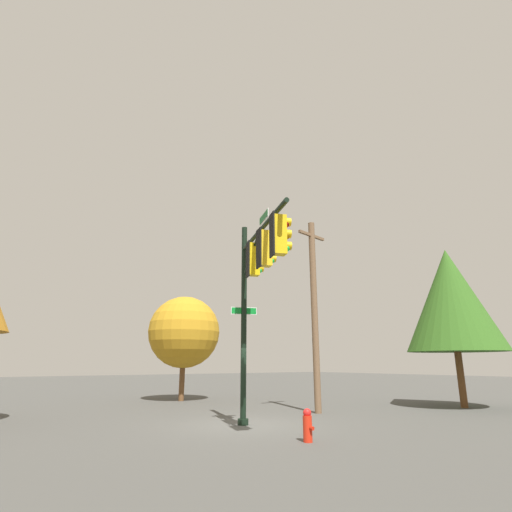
{
  "coord_description": "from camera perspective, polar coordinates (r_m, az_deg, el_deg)",
  "views": [
    {
      "loc": [
        11.93,
        -7.93,
        1.99
      ],
      "look_at": [
        0.45,
        0.21,
        5.76
      ],
      "focal_mm": 28.14,
      "sensor_mm": 36.0,
      "label": 1
    }
  ],
  "objects": [
    {
      "name": "tree_far",
      "position": [
        22.04,
        25.98,
        -5.54
      ],
      "size": [
        4.54,
        4.54,
        7.57
      ],
      "color": "brown",
      "rests_on": "ground_plane"
    },
    {
      "name": "tree_mid",
      "position": [
        23.47,
        -10.18,
        -10.59
      ],
      "size": [
        3.99,
        3.99,
        5.69
      ],
      "color": "brown",
      "rests_on": "ground_plane"
    },
    {
      "name": "fire_hydrant",
      "position": [
        11.5,
        7.34,
        -22.76
      ],
      "size": [
        0.33,
        0.24,
        0.83
      ],
      "color": "red",
      "rests_on": "ground_plane"
    },
    {
      "name": "signal_pole_assembly",
      "position": [
        12.83,
        0.3,
        -2.41
      ],
      "size": [
        4.71,
        2.19,
        6.93
      ],
      "color": "black",
      "rests_on": "ground_plane"
    },
    {
      "name": "ground_plane",
      "position": [
        14.46,
        -1.86,
        -22.89
      ],
      "size": [
        120.0,
        120.0,
        0.0
      ],
      "primitive_type": "plane",
      "color": "#454440"
    },
    {
      "name": "utility_pole",
      "position": [
        17.86,
        8.3,
        -7.52
      ],
      "size": [
        0.43,
        1.79,
        8.26
      ],
      "color": "brown",
      "rests_on": "ground_plane"
    }
  ]
}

